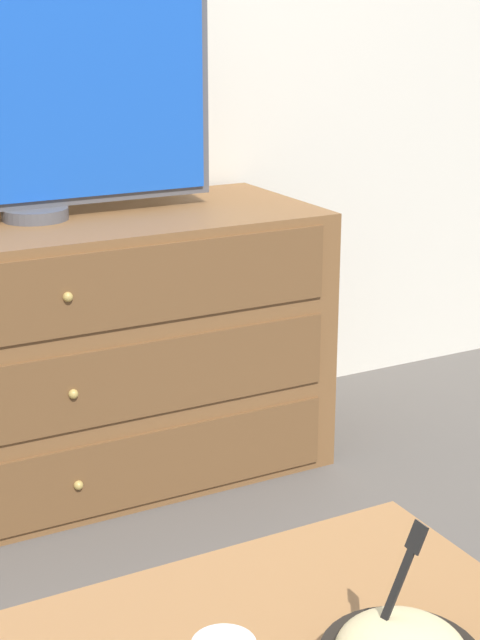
% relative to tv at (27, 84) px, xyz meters
% --- Properties ---
extents(ground_plane, '(12.00, 12.00, 0.00)m').
position_rel_tv_xyz_m(ground_plane, '(-0.05, 0.26, -1.07)').
color(ground_plane, '#56514C').
extents(dresser, '(1.52, 0.56, 0.73)m').
position_rel_tv_xyz_m(dresser, '(-0.03, -0.04, -0.70)').
color(dresser, brown).
rests_on(dresser, ground_plane).
extents(tv, '(0.98, 0.17, 0.67)m').
position_rel_tv_xyz_m(tv, '(0.00, 0.00, 0.00)').
color(tv, '#515156').
rests_on(tv, dresser).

